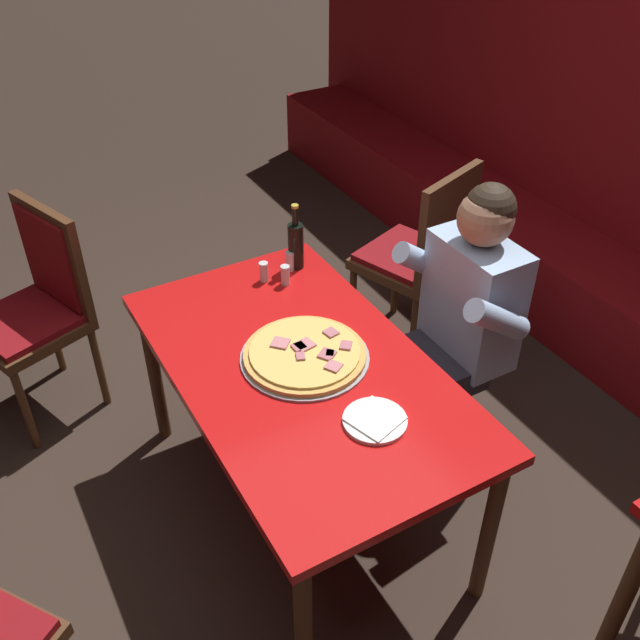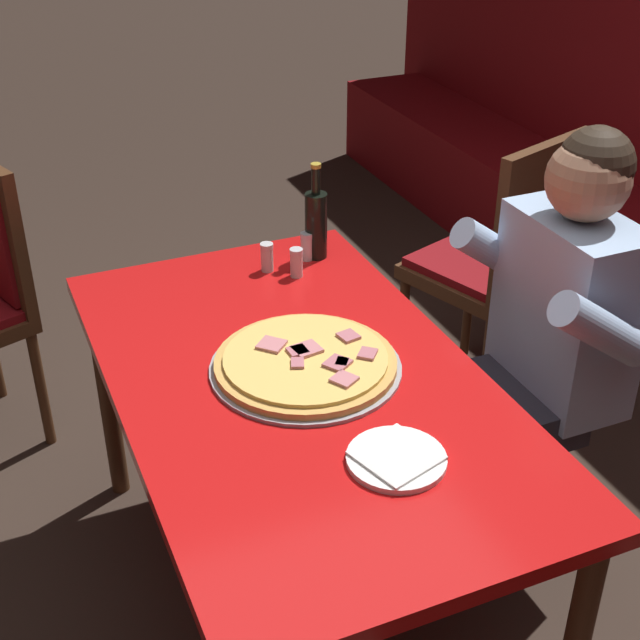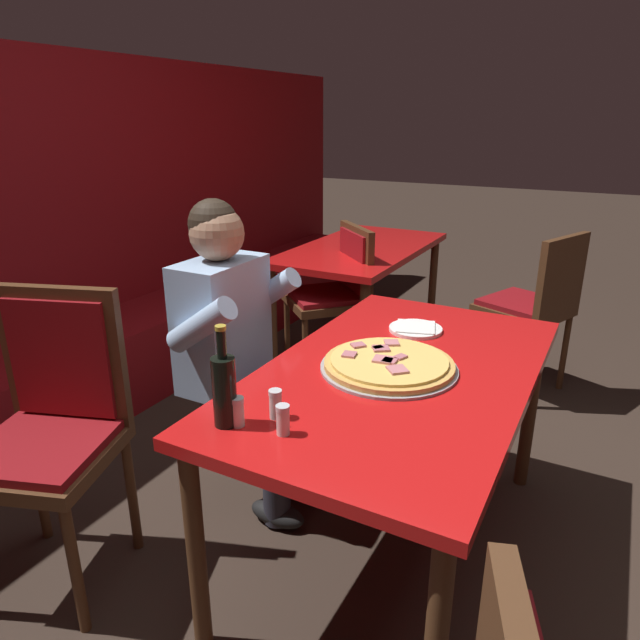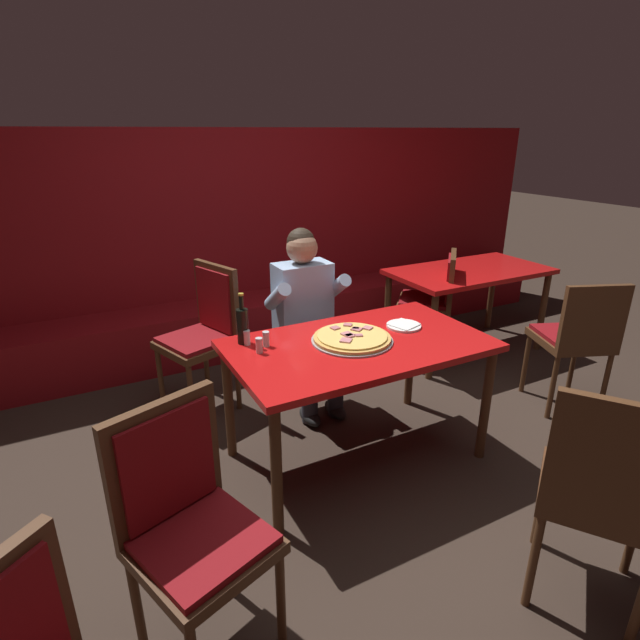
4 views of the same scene
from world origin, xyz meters
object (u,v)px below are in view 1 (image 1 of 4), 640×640
at_px(shaker_parmesan, 285,276).
at_px(shaker_red_pepper_flakes, 264,273).
at_px(diner_seated_blue_shirt, 453,322).
at_px(dining_chair_far_right, 423,250).
at_px(dining_chair_side_aisle, 38,300).
at_px(plate_white_paper, 375,420).
at_px(pizza, 305,354).
at_px(shaker_oregano, 290,262).
at_px(beer_bottle, 296,244).
at_px(main_dining_table, 301,382).

bearing_deg(shaker_parmesan, shaker_red_pepper_flakes, -135.26).
height_order(diner_seated_blue_shirt, dining_chair_far_right, diner_seated_blue_shirt).
relative_size(shaker_parmesan, dining_chair_side_aisle, 0.09).
bearing_deg(shaker_parmesan, plate_white_paper, -7.94).
bearing_deg(diner_seated_blue_shirt, dining_chair_side_aisle, -130.35).
distance_m(dining_chair_side_aisle, dining_chair_far_right, 1.78).
relative_size(diner_seated_blue_shirt, dining_chair_side_aisle, 1.28).
distance_m(shaker_parmesan, shaker_red_pepper_flakes, 0.09).
relative_size(pizza, diner_seated_blue_shirt, 0.36).
relative_size(plate_white_paper, diner_seated_blue_shirt, 0.16).
xyz_separation_m(shaker_parmesan, dining_chair_far_right, (-0.13, 0.81, -0.19)).
bearing_deg(shaker_oregano, beer_bottle, 104.94).
bearing_deg(plate_white_paper, main_dining_table, -168.75).
distance_m(beer_bottle, diner_seated_blue_shirt, 0.72).
xyz_separation_m(main_dining_table, dining_chair_far_right, (-0.62, 1.00, -0.07)).
height_order(main_dining_table, plate_white_paper, plate_white_paper).
height_order(shaker_parmesan, diner_seated_blue_shirt, diner_seated_blue_shirt).
xyz_separation_m(shaker_red_pepper_flakes, dining_chair_far_right, (-0.07, 0.88, -0.19)).
relative_size(main_dining_table, shaker_red_pepper_flakes, 16.97).
bearing_deg(shaker_oregano, plate_white_paper, -11.23).
bearing_deg(beer_bottle, shaker_parmesan, -46.56).
distance_m(beer_bottle, shaker_parmesan, 0.16).
bearing_deg(shaker_parmesan, dining_chair_far_right, 99.36).
height_order(pizza, dining_chair_far_right, dining_chair_far_right).
height_order(main_dining_table, shaker_parmesan, shaker_parmesan).
bearing_deg(dining_chair_far_right, shaker_parmesan, -80.64).
height_order(shaker_parmesan, dining_chair_side_aisle, dining_chair_side_aisle).
bearing_deg(dining_chair_side_aisle, main_dining_table, 31.27).
distance_m(pizza, shaker_parmesan, 0.48).
bearing_deg(dining_chair_side_aisle, dining_chair_far_right, 72.55).
bearing_deg(main_dining_table, pizza, 129.01).
height_order(main_dining_table, shaker_red_pepper_flakes, shaker_red_pepper_flakes).
xyz_separation_m(shaker_parmesan, dining_chair_side_aisle, (-0.67, -0.89, -0.22)).
xyz_separation_m(plate_white_paper, shaker_parmesan, (-0.85, 0.12, 0.03)).
bearing_deg(diner_seated_blue_shirt, beer_bottle, -147.24).
xyz_separation_m(shaker_oregano, shaker_parmesan, (0.09, -0.07, 0.00)).
bearing_deg(shaker_oregano, dining_chair_far_right, 93.61).
bearing_deg(shaker_red_pepper_flakes, pizza, -10.25).
xyz_separation_m(beer_bottle, diner_seated_blue_shirt, (0.59, 0.38, -0.16)).
distance_m(pizza, beer_bottle, 0.62).
bearing_deg(dining_chair_far_right, dining_chair_side_aisle, -107.45).
relative_size(shaker_parmesan, shaker_red_pepper_flakes, 1.00).
distance_m(plate_white_paper, diner_seated_blue_shirt, 0.70).
relative_size(beer_bottle, diner_seated_blue_shirt, 0.23).
xyz_separation_m(shaker_oregano, dining_chair_side_aisle, (-0.58, -0.96, -0.22)).
bearing_deg(beer_bottle, diner_seated_blue_shirt, 32.76).
distance_m(main_dining_table, dining_chair_side_aisle, 1.35).
xyz_separation_m(pizza, shaker_red_pepper_flakes, (-0.52, 0.09, 0.02)).
bearing_deg(plate_white_paper, pizza, -173.96).
relative_size(shaker_oregano, diner_seated_blue_shirt, 0.07).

